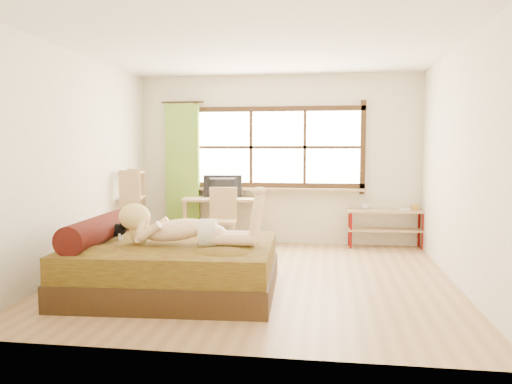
% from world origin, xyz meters
% --- Properties ---
extents(floor, '(4.50, 4.50, 0.00)m').
position_xyz_m(floor, '(0.00, 0.00, 0.00)').
color(floor, '#9E754C').
rests_on(floor, ground).
extents(ceiling, '(4.50, 4.50, 0.00)m').
position_xyz_m(ceiling, '(0.00, 0.00, 2.70)').
color(ceiling, white).
rests_on(ceiling, wall_back).
extents(wall_back, '(4.50, 0.00, 4.50)m').
position_xyz_m(wall_back, '(0.00, 2.25, 1.35)').
color(wall_back, silver).
rests_on(wall_back, floor).
extents(wall_front, '(4.50, 0.00, 4.50)m').
position_xyz_m(wall_front, '(0.00, -2.25, 1.35)').
color(wall_front, silver).
rests_on(wall_front, floor).
extents(wall_left, '(0.00, 4.50, 4.50)m').
position_xyz_m(wall_left, '(-2.25, 0.00, 1.35)').
color(wall_left, silver).
rests_on(wall_left, floor).
extents(wall_right, '(0.00, 4.50, 4.50)m').
position_xyz_m(wall_right, '(2.25, 0.00, 1.35)').
color(wall_right, silver).
rests_on(wall_right, floor).
extents(window, '(2.80, 0.16, 1.46)m').
position_xyz_m(window, '(0.00, 2.22, 1.51)').
color(window, '#FFEDBF').
rests_on(window, wall_back).
extents(curtain, '(0.55, 0.10, 2.20)m').
position_xyz_m(curtain, '(-1.55, 2.13, 1.15)').
color(curtain, olive).
rests_on(curtain, wall_back).
extents(bed, '(2.21, 1.81, 0.81)m').
position_xyz_m(bed, '(-0.86, -0.72, 0.29)').
color(bed, black).
rests_on(bed, floor).
extents(woman, '(1.51, 0.50, 0.64)m').
position_xyz_m(woman, '(-0.66, -0.77, 0.85)').
color(woman, beige).
rests_on(woman, bed).
extents(kitten, '(0.32, 0.14, 0.25)m').
position_xyz_m(kitten, '(-1.53, -0.62, 0.66)').
color(kitten, black).
rests_on(kitten, bed).
extents(desk, '(1.25, 0.67, 0.75)m').
position_xyz_m(desk, '(-0.86, 1.95, 0.65)').
color(desk, '#9D8355').
rests_on(desk, floor).
extents(monitor, '(0.62, 0.14, 0.36)m').
position_xyz_m(monitor, '(-0.86, 2.00, 0.93)').
color(monitor, black).
rests_on(monitor, desk).
extents(chair, '(0.46, 0.46, 0.94)m').
position_xyz_m(chair, '(-0.77, 1.59, 0.52)').
color(chair, '#9D8355').
rests_on(chair, floor).
extents(pipe_shelf, '(1.20, 0.38, 0.67)m').
position_xyz_m(pipe_shelf, '(1.71, 2.07, 0.43)').
color(pipe_shelf, '#9D8355').
rests_on(pipe_shelf, floor).
extents(cup, '(0.13, 0.13, 0.10)m').
position_xyz_m(cup, '(1.39, 2.07, 0.64)').
color(cup, gray).
rests_on(cup, pipe_shelf).
extents(book, '(0.18, 0.23, 0.02)m').
position_xyz_m(book, '(1.89, 2.07, 0.60)').
color(book, gray).
rests_on(book, pipe_shelf).
extents(bookshelf, '(0.40, 0.58, 1.21)m').
position_xyz_m(bookshelf, '(-2.08, 1.31, 0.61)').
color(bookshelf, '#9D8355').
rests_on(bookshelf, floor).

